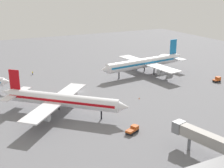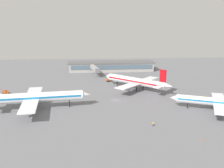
{
  "view_description": "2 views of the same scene",
  "coord_description": "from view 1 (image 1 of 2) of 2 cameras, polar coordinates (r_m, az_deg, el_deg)",
  "views": [
    {
      "loc": [
        -40.01,
        -109.43,
        40.55
      ],
      "look_at": [
        11.6,
        -6.23,
        3.32
      ],
      "focal_mm": 48.39,
      "sensor_mm": 36.0,
      "label": 1
    },
    {
      "loc": [
        10.87,
        123.52,
        39.75
      ],
      "look_at": [
        1.32,
        -8.71,
        6.37
      ],
      "focal_mm": 40.87,
      "sensor_mm": 36.0,
      "label": 2
    }
  ],
  "objects": [
    {
      "name": "safety_cone_near_gate",
      "position": [
        114.93,
        5.16,
        -2.7
      ],
      "size": [
        0.44,
        0.44,
        0.6
      ],
      "primitive_type": "cone",
      "color": "#EA590C",
      "rests_on": "ground"
    },
    {
      "name": "ground_crew_worker",
      "position": [
        150.96,
        -14.78,
        2.03
      ],
      "size": [
        0.54,
        0.54,
        1.67
      ],
      "rotation": [
        0.0,
        0.0,
        3.96
      ],
      "color": "#1E2338",
      "rests_on": "ground"
    },
    {
      "name": "jet_bridge",
      "position": [
        78.57,
        17.23,
        -9.79
      ],
      "size": [
        7.16,
        19.84,
        6.74
      ],
      "rotation": [
        0.0,
        0.0,
        1.79
      ],
      "color": "#9E9993",
      "rests_on": "ground"
    },
    {
      "name": "baggage_tug",
      "position": [
        142.76,
        19.27,
        0.83
      ],
      "size": [
        3.27,
        2.31,
        2.3
      ],
      "rotation": [
        0.0,
        0.0,
        0.04
      ],
      "color": "black",
      "rests_on": "ground"
    },
    {
      "name": "pushback_tractor",
      "position": [
        88.99,
        3.94,
        -8.58
      ],
      "size": [
        4.79,
        3.62,
        1.9
      ],
      "rotation": [
        0.0,
        0.0,
        0.43
      ],
      "color": "black",
      "rests_on": "ground"
    },
    {
      "name": "airplane_distant",
      "position": [
        100.79,
        -9.66,
        -2.97
      ],
      "size": [
        37.01,
        35.53,
        14.06
      ],
      "rotation": [
        0.0,
        0.0,
        5.53
      ],
      "color": "white",
      "rests_on": "ground"
    },
    {
      "name": "ground",
      "position": [
        123.37,
        -6.13,
        -1.42
      ],
      "size": [
        288.0,
        288.0,
        0.0
      ],
      "primitive_type": "plane",
      "color": "slate"
    },
    {
      "name": "airplane_taxiing",
      "position": [
        147.14,
        6.24,
        4.0
      ],
      "size": [
        50.0,
        40.33,
        15.21
      ],
      "rotation": [
        0.0,
        0.0,
        3.26
      ],
      "color": "white",
      "rests_on": "ground"
    }
  ]
}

